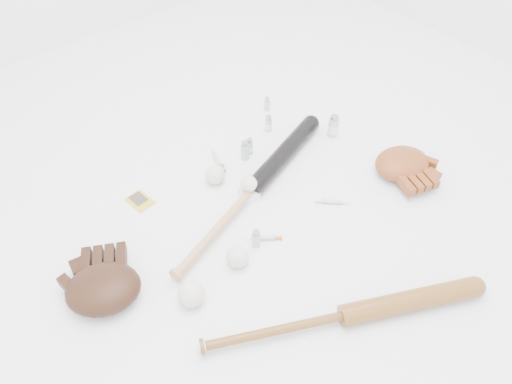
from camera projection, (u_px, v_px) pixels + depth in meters
bat_dark at (253, 189)px, 1.75m from camera, size 0.89×0.35×0.07m
bat_wood at (344, 316)px, 1.41m from camera, size 0.81×0.44×0.06m
glove_dark at (103, 289)px, 1.45m from camera, size 0.35×0.35×0.09m
glove_tan at (402, 163)px, 1.82m from camera, size 0.31×0.31×0.09m
trading_card at (140, 201)px, 1.75m from camera, size 0.08×0.10×0.01m
pedestal at (249, 193)px, 1.76m from camera, size 0.08×0.08×0.03m
baseball_on_pedestal at (249, 184)px, 1.72m from camera, size 0.06×0.06×0.06m
baseball_left at (192, 294)px, 1.45m from camera, size 0.08×0.08×0.08m
baseball_upper at (215, 175)px, 1.80m from camera, size 0.07×0.07×0.07m
baseball_mid at (238, 257)px, 1.54m from camera, size 0.07×0.07×0.07m
syringe_1 at (264, 238)px, 1.63m from camera, size 0.12×0.10×0.02m
syringe_2 at (218, 160)px, 1.89m from camera, size 0.08×0.16×0.02m
syringe_3 at (333, 202)px, 1.74m from camera, size 0.12×0.12×0.02m
vial_0 at (268, 123)px, 2.00m from camera, size 0.03×0.03×0.07m
vial_1 at (267, 104)px, 2.10m from camera, size 0.02×0.02×0.06m
vial_2 at (245, 150)px, 1.88m from camera, size 0.03×0.03×0.08m
vial_3 at (333, 126)px, 1.97m from camera, size 0.04×0.04×0.09m
vial_4 at (256, 238)px, 1.59m from camera, size 0.03×0.03×0.07m
vial_5 at (250, 146)px, 1.91m from camera, size 0.03×0.03×0.07m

